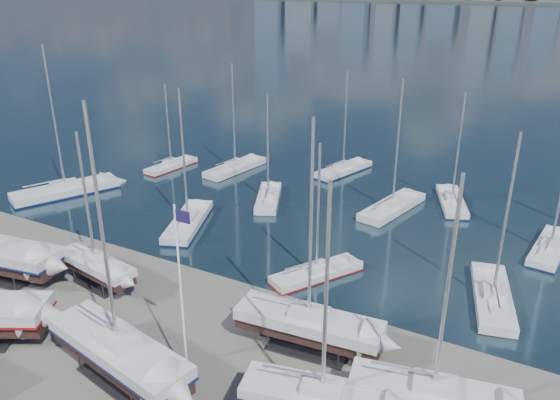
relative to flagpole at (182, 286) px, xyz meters
The scene contains 19 objects.
ground 7.83m from the flagpole, 133.72° to the left, with size 1400.00×1400.00×0.00m, color #605E59.
water 312.28m from the flagpole, 90.38° to the left, with size 1400.00×600.00×0.40m, color #192D3A.
sailboat_cradle_2 16.20m from the flagpole, 157.02° to the left, with size 8.35×3.55×13.42m.
sailboat_cradle_3 6.71m from the flagpole, 155.83° to the right, with size 11.84×5.35×18.30m.
sailboat_cradle_4 9.95m from the flagpole, 52.09° to the left, with size 10.46×3.76×16.68m.
sailboat_cradle_5 10.42m from the flagpole, ahead, with size 9.76×4.57×15.28m.
sailboat_cradle_6 15.88m from the flagpole, 14.92° to the left, with size 9.99×4.49×15.63m.
sailboat_moored_0 38.79m from the flagpole, 149.68° to the left, with size 8.32×12.52×18.29m.
sailboat_moored_1 43.73m from the flagpole, 130.40° to the left, with size 3.31×8.22×11.95m.
sailboat_moored_2 41.79m from the flagpole, 118.65° to the left, with size 4.25×10.15×14.86m.
sailboat_moored_3 25.03m from the flagpole, 127.45° to the left, with size 6.27×10.48×15.15m.
sailboat_moored_4 31.60m from the flagpole, 110.07° to the left, with size 5.77×8.89×13.08m.
sailboat_moored_5 43.43m from the flagpole, 99.04° to the left, with size 5.25×9.75×14.04m.
sailboat_moored_6 17.49m from the flagpole, 84.32° to the left, with size 6.41×8.50×12.69m.
sailboat_moored_7 33.98m from the flagpole, 84.96° to the left, with size 4.99×10.53×15.33m.
sailboat_moored_8 39.53m from the flagpole, 77.59° to the left, with size 5.48×9.32×13.46m.
sailboat_moored_9 25.71m from the flagpole, 50.79° to the left, with size 4.96×10.14×14.76m.
sailboat_moored_10 36.89m from the flagpole, 58.17° to the left, with size 3.61×9.33×13.58m.
flagpole is the anchor object (origin of this frame).
Camera 1 is at (20.58, -34.04, 24.35)m, focal length 35.00 mm.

